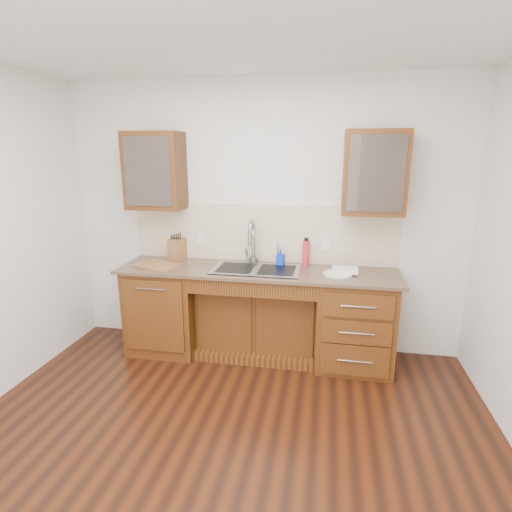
% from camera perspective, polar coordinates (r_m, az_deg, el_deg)
% --- Properties ---
extents(ground, '(4.00, 3.50, 0.10)m').
position_cam_1_polar(ground, '(3.08, -5.31, -27.21)').
color(ground, '#411909').
extents(ceiling, '(4.00, 3.50, 0.10)m').
position_cam_1_polar(ceiling, '(2.42, -7.13, 32.47)').
color(ceiling, white).
rests_on(ceiling, wall_back).
extents(wall_back, '(4.00, 0.10, 2.70)m').
position_cam_1_polar(wall_back, '(4.11, 1.02, 5.43)').
color(wall_back, white).
rests_on(wall_back, ground).
extents(base_cabinet_left, '(0.70, 0.62, 0.88)m').
position_cam_1_polar(base_cabinet_left, '(4.28, -12.61, -7.21)').
color(base_cabinet_left, '#593014').
rests_on(base_cabinet_left, ground).
extents(base_cabinet_center, '(1.20, 0.44, 0.70)m').
position_cam_1_polar(base_cabinet_center, '(4.14, 0.33, -8.98)').
color(base_cabinet_center, '#593014').
rests_on(base_cabinet_center, ground).
extents(base_cabinet_right, '(0.70, 0.62, 0.88)m').
position_cam_1_polar(base_cabinet_right, '(3.98, 13.87, -9.03)').
color(base_cabinet_right, '#593014').
rests_on(base_cabinet_right, ground).
extents(countertop, '(2.70, 0.65, 0.03)m').
position_cam_1_polar(countertop, '(3.85, 0.07, -2.14)').
color(countertop, '#84705B').
rests_on(countertop, base_cabinet_left).
extents(backsplash, '(2.70, 0.02, 0.59)m').
position_cam_1_polar(backsplash, '(4.08, 0.86, 3.28)').
color(backsplash, beige).
rests_on(backsplash, wall_back).
extents(sink, '(0.84, 0.46, 0.19)m').
position_cam_1_polar(sink, '(3.86, 0.03, -3.20)').
color(sink, '#9E9EA5').
rests_on(sink, countertop).
extents(faucet, '(0.04, 0.04, 0.40)m').
position_cam_1_polar(faucet, '(4.02, -0.36, 1.72)').
color(faucet, '#999993').
rests_on(faucet, countertop).
extents(filter_tap, '(0.02, 0.02, 0.24)m').
position_cam_1_polar(filter_tap, '(4.01, 3.18, 0.49)').
color(filter_tap, '#999993').
rests_on(filter_tap, countertop).
extents(upper_cabinet_left, '(0.55, 0.34, 0.75)m').
position_cam_1_polar(upper_cabinet_left, '(4.16, -14.21, 11.68)').
color(upper_cabinet_left, '#593014').
rests_on(upper_cabinet_left, wall_back).
extents(upper_cabinet_right, '(0.55, 0.34, 0.75)m').
position_cam_1_polar(upper_cabinet_right, '(3.81, 16.57, 11.31)').
color(upper_cabinet_right, '#593014').
rests_on(upper_cabinet_right, wall_back).
extents(outlet_left, '(0.08, 0.01, 0.12)m').
position_cam_1_polar(outlet_left, '(4.24, -7.87, 2.40)').
color(outlet_left, white).
rests_on(outlet_left, backsplash).
extents(outlet_right, '(0.08, 0.01, 0.12)m').
position_cam_1_polar(outlet_right, '(4.03, 9.99, 1.69)').
color(outlet_right, white).
rests_on(outlet_right, backsplash).
extents(soap_bottle, '(0.08, 0.08, 0.16)m').
position_cam_1_polar(soap_bottle, '(3.97, 3.52, -0.22)').
color(soap_bottle, '#0A34D7').
rests_on(soap_bottle, countertop).
extents(water_bottle, '(0.08, 0.08, 0.25)m').
position_cam_1_polar(water_bottle, '(4.00, 7.12, 0.43)').
color(water_bottle, red).
rests_on(water_bottle, countertop).
extents(plate, '(0.35, 0.35, 0.02)m').
position_cam_1_polar(plate, '(3.75, 11.57, -2.55)').
color(plate, silver).
rests_on(plate, countertop).
extents(dish_towel, '(0.24, 0.18, 0.04)m').
position_cam_1_polar(dish_towel, '(3.80, 12.58, -1.96)').
color(dish_towel, white).
rests_on(dish_towel, plate).
extents(knife_block, '(0.16, 0.22, 0.22)m').
position_cam_1_polar(knife_block, '(4.28, -11.11, 1.02)').
color(knife_block, brown).
rests_on(knife_block, countertop).
extents(cutting_board, '(0.49, 0.42, 0.02)m').
position_cam_1_polar(cutting_board, '(4.07, -13.92, -1.33)').
color(cutting_board, brown).
rests_on(cutting_board, countertop).
extents(cup_left_a, '(0.12, 0.12, 0.09)m').
position_cam_1_polar(cup_left_a, '(4.19, -15.05, 10.87)').
color(cup_left_a, white).
rests_on(cup_left_a, upper_cabinet_left).
extents(cup_left_b, '(0.10, 0.10, 0.09)m').
position_cam_1_polar(cup_left_b, '(4.13, -13.11, 10.93)').
color(cup_left_b, silver).
rests_on(cup_left_b, upper_cabinet_left).
extents(cup_right_a, '(0.15, 0.15, 0.10)m').
position_cam_1_polar(cup_right_a, '(3.80, 14.71, 10.64)').
color(cup_right_a, white).
rests_on(cup_right_a, upper_cabinet_right).
extents(cup_right_b, '(0.13, 0.13, 0.10)m').
position_cam_1_polar(cup_right_b, '(3.83, 18.79, 10.43)').
color(cup_right_b, white).
rests_on(cup_right_b, upper_cabinet_right).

